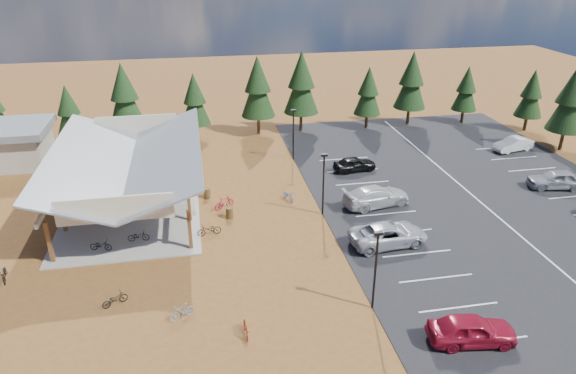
{
  "coord_description": "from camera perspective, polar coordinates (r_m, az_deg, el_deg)",
  "views": [
    {
      "loc": [
        -4.45,
        -33.14,
        19.27
      ],
      "look_at": [
        2.22,
        2.14,
        2.55
      ],
      "focal_mm": 32.0,
      "sensor_mm": 36.0,
      "label": 1
    }
  ],
  "objects": [
    {
      "name": "bike_pavilion",
      "position": [
        43.37,
        -17.35,
        2.92
      ],
      "size": [
        11.65,
        19.4,
        4.97
      ],
      "color": "#543618",
      "rests_on": "concrete_pad"
    },
    {
      "name": "pine_8",
      "position": [
        65.31,
        19.2,
        10.28
      ],
      "size": [
        2.97,
        2.97,
        6.91
      ],
      "color": "#382314",
      "rests_on": "ground"
    },
    {
      "name": "bike_6",
      "position": [
        46.77,
        -12.25,
        0.75
      ],
      "size": [
        1.65,
        0.62,
        0.86
      ],
      "primitive_type": "imported",
      "rotation": [
        0.0,
        0.0,
        1.54
      ],
      "color": "navy",
      "rests_on": "concrete_pad"
    },
    {
      "name": "lamp_post_0",
      "position": [
        29.84,
        9.73,
        -8.54
      ],
      "size": [
        0.5,
        0.25,
        5.14
      ],
      "color": "black",
      "rests_on": "ground"
    },
    {
      "name": "pine_4",
      "position": [
        57.66,
        -3.39,
        11.02
      ],
      "size": [
        3.8,
        3.8,
        8.86
      ],
      "color": "#382314",
      "rests_on": "ground"
    },
    {
      "name": "bike_15",
      "position": [
        41.95,
        -7.1,
        -1.75
      ],
      "size": [
        1.84,
        1.33,
        1.09
      ],
      "primitive_type": "imported",
      "rotation": [
        0.0,
        0.0,
        2.08
      ],
      "color": "maroon",
      "rests_on": "ground"
    },
    {
      "name": "bike_4",
      "position": [
        38.58,
        -16.28,
        -5.25
      ],
      "size": [
        1.55,
        0.6,
        0.8
      ],
      "primitive_type": "imported",
      "rotation": [
        0.0,
        0.0,
        1.53
      ],
      "color": "black",
      "rests_on": "concrete_pad"
    },
    {
      "name": "pine_5",
      "position": [
        58.59,
        1.49,
        11.48
      ],
      "size": [
        3.94,
        3.94,
        9.18
      ],
      "color": "#382314",
      "rests_on": "ground"
    },
    {
      "name": "car_3",
      "position": [
        42.64,
        9.79,
        -0.99
      ],
      "size": [
        6.0,
        3.3,
        1.65
      ],
      "primitive_type": "imported",
      "rotation": [
        0.0,
        0.0,
        1.75
      ],
      "color": "#BCBCBC",
      "rests_on": "asphalt_lot"
    },
    {
      "name": "bike_1",
      "position": [
        42.73,
        -19.71,
        -2.53
      ],
      "size": [
        1.71,
        0.96,
        0.99
      ],
      "primitive_type": "imported",
      "rotation": [
        0.0,
        0.0,
        1.25
      ],
      "color": "#9A9EA2",
      "rests_on": "concrete_pad"
    },
    {
      "name": "pine_7",
      "position": [
        62.64,
        13.57,
        11.43
      ],
      "size": [
        3.75,
        3.75,
        8.73
      ],
      "color": "#382314",
      "rests_on": "ground"
    },
    {
      "name": "bike_0",
      "position": [
        38.25,
        -20.09,
        -6.1
      ],
      "size": [
        1.62,
        0.88,
        0.81
      ],
      "primitive_type": "imported",
      "rotation": [
        0.0,
        0.0,
        1.34
      ],
      "color": "black",
      "rests_on": "concrete_pad"
    },
    {
      "name": "pine_12",
      "position": [
        59.91,
        28.98,
        8.58
      ],
      "size": [
        3.86,
        3.86,
        9.0
      ],
      "color": "#382314",
      "rests_on": "ground"
    },
    {
      "name": "pine_13",
      "position": [
        65.16,
        25.43,
        9.34
      ],
      "size": [
        3.06,
        3.06,
        7.12
      ],
      "color": "#382314",
      "rests_on": "ground"
    },
    {
      "name": "bike_2",
      "position": [
        45.28,
        -19.48,
        -0.97
      ],
      "size": [
        1.83,
        1.06,
        0.91
      ],
      "primitive_type": "imported",
      "rotation": [
        0.0,
        0.0,
        1.85
      ],
      "color": "#24449D",
      "rests_on": "concrete_pad"
    },
    {
      "name": "bike_3",
      "position": [
        51.54,
        -20.14,
        2.12
      ],
      "size": [
        1.65,
        0.58,
        0.98
      ],
      "primitive_type": "imported",
      "rotation": [
        0.0,
        0.0,
        1.49
      ],
      "color": "maroon",
      "rests_on": "concrete_pad"
    },
    {
      "name": "car_9",
      "position": [
        58.59,
        23.74,
        4.38
      ],
      "size": [
        4.52,
        2.3,
        1.42
      ],
      "primitive_type": "imported",
      "rotation": [
        0.0,
        0.0,
        -1.38
      ],
      "color": "white",
      "rests_on": "asphalt_lot"
    },
    {
      "name": "car_8",
      "position": [
        50.88,
        27.61,
        0.76
      ],
      "size": [
        5.05,
        2.81,
        1.63
      ],
      "primitive_type": "imported",
      "rotation": [
        0.0,
        0.0,
        -1.77
      ],
      "color": "#94959B",
      "rests_on": "asphalt_lot"
    },
    {
      "name": "ground",
      "position": [
        38.59,
        -2.66,
        -5.02
      ],
      "size": [
        140.0,
        140.0,
        0.0
      ],
      "primitive_type": "plane",
      "color": "brown",
      "rests_on": "ground"
    },
    {
      "name": "pine_6",
      "position": [
        60.47,
        8.92,
        10.48
      ],
      "size": [
        3.13,
        3.13,
        7.28
      ],
      "color": "#382314",
      "rests_on": "ground"
    },
    {
      "name": "bike_11",
      "position": [
        29.13,
        -4.72,
        -15.37
      ],
      "size": [
        0.5,
        1.53,
        0.91
      ],
      "primitive_type": "imported",
      "rotation": [
        0.0,
        0.0,
        0.05
      ],
      "color": "maroon",
      "rests_on": "ground"
    },
    {
      "name": "bike_14",
      "position": [
        43.11,
        0.04,
        -0.94
      ],
      "size": [
        1.04,
        1.76,
        0.87
      ],
      "primitive_type": "imported",
      "rotation": [
        0.0,
        0.0,
        0.3
      ],
      "color": "navy",
      "rests_on": "ground"
    },
    {
      "name": "pine_2",
      "position": [
        57.16,
        -17.73,
        9.71
      ],
      "size": [
        3.76,
        3.76,
        8.76
      ],
      "color": "#382314",
      "rests_on": "ground"
    },
    {
      "name": "concrete_pad",
      "position": [
        44.85,
        -16.74,
        -1.55
      ],
      "size": [
        10.6,
        18.6,
        0.1
      ],
      "primitive_type": "cube",
      "color": "gray",
      "rests_on": "ground"
    },
    {
      "name": "lamp_post_1",
      "position": [
        39.87,
        3.96,
        0.78
      ],
      "size": [
        0.5,
        0.25,
        5.14
      ],
      "color": "black",
      "rests_on": "ground"
    },
    {
      "name": "asphalt_lot",
      "position": [
        46.94,
        19.72,
        -0.81
      ],
      "size": [
        27.0,
        44.0,
        0.04
      ],
      "primitive_type": "cube",
      "color": "black",
      "rests_on": "ground"
    },
    {
      "name": "bike_16",
      "position": [
        38.35,
        -8.74,
        -4.71
      ],
      "size": [
        1.86,
        0.93,
        0.94
      ],
      "primitive_type": "imported",
      "rotation": [
        0.0,
        0.0,
        4.89
      ],
      "color": "black",
      "rests_on": "ground"
    },
    {
      "name": "pine_3",
      "position": [
        56.96,
        -10.34,
        9.54
      ],
      "size": [
        3.16,
        3.16,
        7.37
      ],
      "color": "#382314",
      "rests_on": "ground"
    },
    {
      "name": "bike_12",
      "position": [
        32.75,
        -18.7,
        -11.73
      ],
      "size": [
        1.64,
        1.23,
        0.83
      ],
      "primitive_type": "imported",
      "rotation": [
        0.0,
        0.0,
        2.07
      ],
      "color": "black",
      "rests_on": "ground"
    },
    {
      "name": "car_0",
      "position": [
        30.01,
        19.74,
        -14.7
      ],
      "size": [
        4.89,
        2.49,
        1.59
      ],
      "primitive_type": "imported",
      "rotation": [
        0.0,
        0.0,
        1.44
      ],
      "color": "maroon",
      "rests_on": "asphalt_lot"
    },
    {
      "name": "lamp_post_2",
      "position": [
        50.76,
        0.6,
        6.25
      ],
      "size": [
        0.5,
        0.25,
        5.14
      ],
      "color": "black",
      "rests_on": "ground"
    },
    {
      "name": "bike_13",
      "position": [
        30.72,
        -11.68,
        -13.39
      ],
      "size": [
        1.6,
        1.1,
        0.94
      ],
      "primitive_type": "imported",
      "rotation": [
        0.0,
        0.0,
        5.18
      ],
      "color": "gray",
      "rests_on": "ground"
    },
    {
      "name": "pine_1",
      "position": [
        57.7,
        -23.19,
        7.8
      ],
      "size": [
        2.95,
        2.95,
        6.87
      ],
      "color": "#382314",
      "rests_on": "ground"
    },
    {
      "name": "trash_bin_1",
      "position": [
        44.01,
        -8.99,
        -0.68
      ],
      "size": [
        0.6,
        0.6,
        0.9
      ],
      "primitive_type": "cylinder",
      "color": "#503B1C",
      "rests_on": "ground"
    },
    {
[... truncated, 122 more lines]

